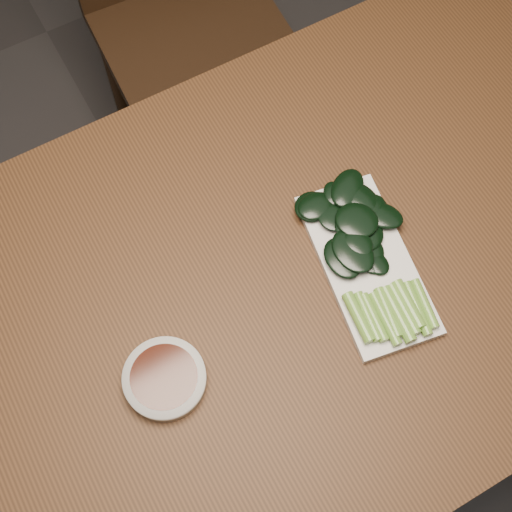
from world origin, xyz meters
name	(u,v)px	position (x,y,z in m)	size (l,w,h in m)	color
ground	(254,402)	(0.00, 0.00, 0.00)	(6.00, 6.00, 0.00)	#2A2828
table	(253,309)	(0.00, 0.00, 0.68)	(1.40, 0.80, 0.75)	#3F2512
chair_far	(182,4)	(0.25, 0.79, 0.49)	(0.44, 0.44, 0.89)	black
sauce_bowl	(165,379)	(-0.17, -0.06, 0.76)	(0.12, 0.12, 0.03)	silver
serving_plate	(367,264)	(0.17, -0.05, 0.76)	(0.18, 0.30, 0.01)	silver
gai_lan	(364,247)	(0.18, -0.03, 0.78)	(0.17, 0.30, 0.02)	olive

